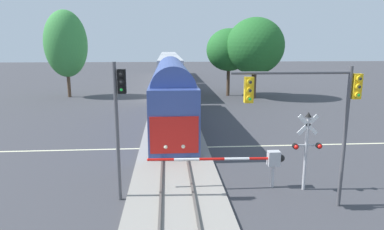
% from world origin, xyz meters
% --- Properties ---
extents(ground_plane, '(220.00, 220.00, 0.00)m').
position_xyz_m(ground_plane, '(0.00, 0.00, 0.00)').
color(ground_plane, '#3D3D42').
extents(road_centre_stripe, '(44.00, 0.20, 0.01)m').
position_xyz_m(road_centre_stripe, '(0.00, 0.00, 0.00)').
color(road_centre_stripe, beige).
rests_on(road_centre_stripe, ground).
extents(railway_track, '(4.40, 80.00, 0.32)m').
position_xyz_m(railway_track, '(0.00, 0.00, 0.10)').
color(railway_track, gray).
rests_on(railway_track, ground).
extents(commuter_train, '(3.04, 61.48, 5.16)m').
position_xyz_m(commuter_train, '(0.00, 25.69, 2.74)').
color(commuter_train, '#384C93').
rests_on(commuter_train, railway_track).
extents(crossing_gate_near, '(6.48, 0.40, 1.80)m').
position_xyz_m(crossing_gate_near, '(3.81, -6.57, 1.40)').
color(crossing_gate_near, '#B7B7BC').
rests_on(crossing_gate_near, ground).
extents(crossing_signal_mast, '(1.36, 0.44, 3.73)m').
position_xyz_m(crossing_signal_mast, '(5.98, -6.99, 2.28)').
color(crossing_signal_mast, '#B2B2B7').
rests_on(crossing_signal_mast, ground).
extents(traffic_signal_near_right, '(5.19, 0.38, 5.90)m').
position_xyz_m(traffic_signal_near_right, '(5.47, -8.66, 4.47)').
color(traffic_signal_near_right, '#4C4C51').
rests_on(traffic_signal_near_right, ground).
extents(traffic_signal_median, '(0.53, 0.38, 6.03)m').
position_xyz_m(traffic_signal_median, '(-2.37, -7.40, 4.02)').
color(traffic_signal_median, '#4C4C51').
rests_on(traffic_signal_median, ground).
extents(oak_far_right, '(7.12, 7.12, 9.95)m').
position_xyz_m(oak_far_right, '(10.50, 20.19, 6.46)').
color(oak_far_right, '#4C3828').
rests_on(oak_far_right, ground).
extents(elm_centre_background, '(5.82, 5.82, 8.73)m').
position_xyz_m(elm_centre_background, '(7.67, 22.59, 5.98)').
color(elm_centre_background, '#4C3828').
rests_on(elm_centre_background, ground).
extents(pine_left_background, '(5.30, 5.30, 10.92)m').
position_xyz_m(pine_left_background, '(-13.03, 22.88, 6.75)').
color(pine_left_background, '#4C3828').
rests_on(pine_left_background, ground).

